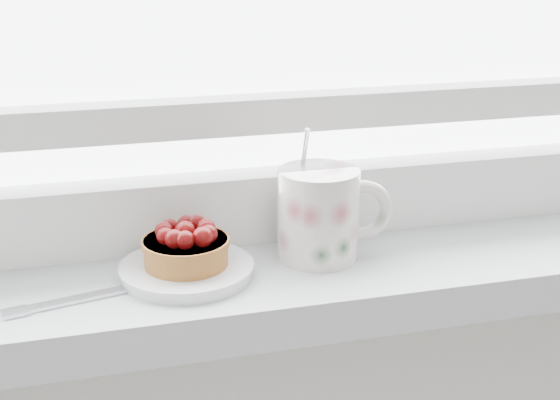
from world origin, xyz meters
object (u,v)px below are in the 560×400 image
object	(u,v)px
saucer	(187,270)
fork	(123,289)
floral_mug	(321,212)
raspberry_tart	(186,246)

from	to	relation	value
saucer	fork	world-z (taller)	saucer
floral_mug	fork	xyz separation A→B (m)	(-0.19, -0.03, -0.04)
raspberry_tart	floral_mug	bearing A→B (deg)	4.99
saucer	fork	bearing A→B (deg)	-164.32
floral_mug	fork	bearing A→B (deg)	-171.72
saucer	raspberry_tart	distance (m)	0.02
fork	floral_mug	bearing A→B (deg)	8.28
saucer	fork	xyz separation A→B (m)	(-0.06, -0.02, -0.00)
saucer	floral_mug	bearing A→B (deg)	4.84
fork	raspberry_tart	bearing A→B (deg)	15.29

